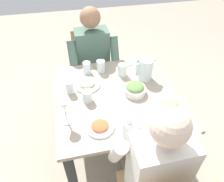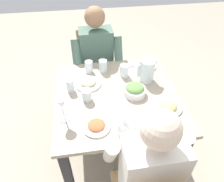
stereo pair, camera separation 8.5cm
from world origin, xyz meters
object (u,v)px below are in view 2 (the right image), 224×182
water_glass_far_right (124,70)px  wine_glass (62,105)px  chair_near (97,64)px  plate_beans (88,83)px  water_glass_near_left (89,67)px  water_glass_by_pitcher (70,85)px  plate_rice_curry (96,126)px  plate_dolmas (146,65)px  oil_carafe (124,130)px  diner_near (98,63)px  water_glass_center (87,95)px  water_pitcher (147,70)px  plate_fries (168,106)px  dining_table (117,105)px  water_glass_near_right (103,66)px  salad_bowl (135,90)px  plate_yoghurt (145,121)px  diner_far (145,163)px

water_glass_far_right → wine_glass: (0.50, 0.44, 0.09)m
chair_near → plate_beans: chair_near is taller
water_glass_far_right → water_glass_near_left: bearing=-18.3°
water_glass_by_pitcher → plate_rice_curry: bearing=112.1°
plate_dolmas → oil_carafe: (0.35, 0.74, 0.04)m
diner_near → wine_glass: size_ratio=6.03×
water_glass_center → water_pitcher: bearing=-161.5°
plate_beans → water_glass_center: bearing=83.8°
diner_near → water_pitcher: size_ratio=6.22×
chair_near → plate_rice_curry: bearing=84.9°
plate_fries → oil_carafe: oil_carafe is taller
wine_glass → chair_near: bearing=-107.4°
water_pitcher → plate_beans: bearing=-1.6°
water_glass_near_left → plate_fries: bearing=134.9°
dining_table → water_glass_by_pitcher: (0.36, -0.10, 0.16)m
plate_beans → plate_fries: plate_fries is taller
diner_near → plate_fries: diner_near is taller
dining_table → water_glass_near_left: 0.42m
water_glass_near_right → wine_glass: (0.33, 0.53, 0.09)m
chair_near → plate_fries: size_ratio=4.48×
dining_table → water_glass_far_right: (-0.10, -0.24, 0.16)m
plate_rice_curry → plate_beans: plate_beans is taller
salad_bowl → plate_rice_curry: salad_bowl is taller
dining_table → water_glass_center: size_ratio=10.34×
oil_carafe → water_pitcher: bearing=-119.0°
dining_table → plate_yoghurt: plate_yoghurt is taller
water_glass_by_pitcher → plate_yoghurt: bearing=140.4°
plate_dolmas → water_glass_near_right: size_ratio=1.80×
wine_glass → water_pitcher: bearing=-152.8°
plate_dolmas → plate_rice_curry: plate_dolmas is taller
chair_near → plate_yoghurt: chair_near is taller
water_glass_by_pitcher → chair_near: bearing=-111.3°
water_glass_center → water_glass_by_pitcher: water_glass_by_pitcher is taller
plate_rice_curry → dining_table: bearing=-122.7°
plate_fries → wine_glass: size_ratio=1.01×
water_glass_near_right → wine_glass: 0.63m
water_glass_far_right → water_glass_near_right: size_ratio=0.98×
water_glass_by_pitcher → wine_glass: 0.32m
plate_fries → water_glass_near_right: bearing=-52.5°
diner_far → water_glass_near_right: bearing=-81.1°
plate_yoghurt → diner_near: bearing=-74.9°
diner_near → salad_bowl: 0.63m
plate_dolmas → wine_glass: bearing=36.8°
plate_beans → water_glass_center: 0.19m
dining_table → salad_bowl: size_ratio=5.53×
water_glass_near_right → oil_carafe: oil_carafe is taller
plate_yoghurt → water_glass_near_right: (0.21, -0.64, 0.04)m
dining_table → plate_rice_curry: plate_rice_curry is taller
chair_near → plate_rice_curry: 1.10m
plate_beans → plate_rice_curry: bearing=92.8°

